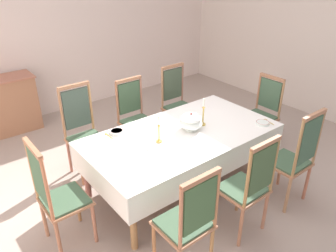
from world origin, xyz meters
TOP-DOWN VIEW (x-y plane):
  - ground at (0.00, 0.00)m, footprint 6.41×6.00m
  - back_wall at (0.00, 3.04)m, footprint 6.41×0.08m
  - right_wall at (3.25, 0.00)m, footprint 0.08×6.00m
  - dining_table at (0.00, -0.11)m, footprint 2.24×1.20m
  - tablecloth at (0.00, -0.11)m, footprint 2.26×1.22m
  - chair_south_a at (-0.78, -1.11)m, footprint 0.44×0.42m
  - chair_north_a at (-0.78, 0.90)m, footprint 0.44×0.42m
  - chair_south_b at (-0.00, -1.11)m, footprint 0.44×0.42m
  - chair_north_b at (-0.00, 0.90)m, footprint 0.44×0.42m
  - chair_south_c at (0.77, -1.11)m, footprint 0.44×0.42m
  - chair_north_c at (0.77, 0.90)m, footprint 0.44×0.42m
  - chair_head_west at (-1.53, -0.11)m, footprint 0.42×0.44m
  - chair_head_east at (1.52, -0.11)m, footprint 0.42×0.44m
  - soup_tureen at (0.14, -0.11)m, footprint 0.27×0.27m
  - candlestick_west at (-0.33, -0.11)m, footprint 0.07×0.07m
  - candlestick_east at (0.33, -0.11)m, footprint 0.07×0.07m
  - bowl_near_left at (-0.60, 0.36)m, footprint 0.16×0.16m
  - bowl_near_right at (0.92, -0.55)m, footprint 0.17×0.17m
  - spoon_primary at (-0.71, 0.39)m, footprint 0.03×0.18m
  - spoon_secondary at (1.04, -0.52)m, footprint 0.06×0.17m

SIDE VIEW (x-z plane):
  - ground at x=0.00m, z-range -0.04..0.00m
  - chair_head_east at x=1.52m, z-range 0.03..1.11m
  - chair_north_b at x=0.00m, z-range 0.02..1.13m
  - chair_south_a at x=-0.78m, z-range 0.02..1.14m
  - chair_south_b at x=0.00m, z-range 0.02..1.15m
  - chair_north_c at x=0.77m, z-range 0.02..1.16m
  - chair_head_west at x=-1.53m, z-range 0.01..1.18m
  - chair_south_c at x=0.77m, z-range 0.01..1.19m
  - chair_north_a at x=-0.78m, z-range 0.01..1.20m
  - dining_table at x=0.00m, z-range 0.30..1.03m
  - tablecloth at x=0.00m, z-range 0.51..0.82m
  - spoon_primary at x=-0.71m, z-range 0.74..0.75m
  - spoon_secondary at x=1.04m, z-range 0.74..0.75m
  - bowl_near_right at x=0.92m, z-range 0.74..0.77m
  - bowl_near_left at x=-0.60m, z-range 0.74..0.78m
  - soup_tureen at x=0.14m, z-range 0.73..0.95m
  - candlestick_west at x=-0.33m, z-range 0.70..1.02m
  - candlestick_east at x=0.33m, z-range 0.70..1.05m
  - back_wall at x=0.00m, z-range 0.00..3.57m
  - right_wall at x=3.25m, z-range 0.00..3.57m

